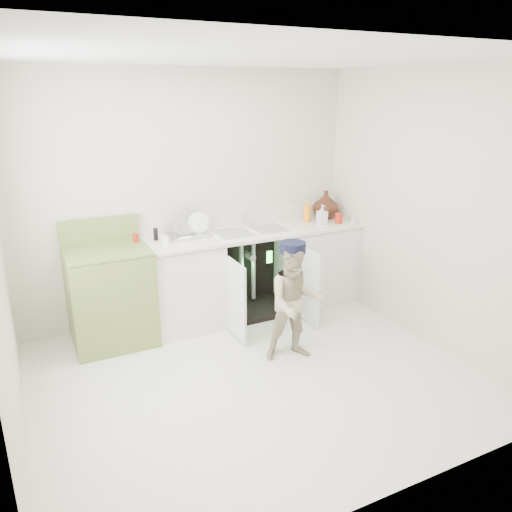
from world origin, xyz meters
The scene contains 5 objects.
ground centered at (0.00, 0.00, 0.00)m, with size 3.50×3.50×0.00m, color beige.
room_shell centered at (0.00, 0.00, 1.25)m, with size 6.00×5.50×1.26m.
counter_run centered at (0.58, 1.21, 0.47)m, with size 2.44×1.02×1.21m.
avocado_stove centered at (-0.92, 1.18, 0.47)m, with size 0.74×0.65×1.15m.
repair_worker centered at (0.47, 0.16, 0.54)m, with size 0.59×0.96×1.07m.
Camera 1 is at (-1.60, -3.26, 2.27)m, focal length 35.00 mm.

